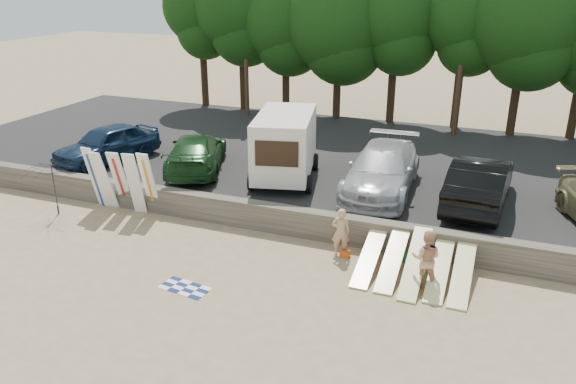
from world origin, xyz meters
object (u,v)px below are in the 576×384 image
Objects in this scene: beachgoer_a at (341,232)px; beach_umbrella at (56,188)px; box_trailer at (285,143)px; car_3 at (480,182)px; car_0 at (107,144)px; cooler at (409,258)px; beachgoer_b at (426,259)px; car_1 at (196,152)px; car_2 at (382,169)px.

beach_umbrella is (-11.02, -0.75, 0.24)m from beachgoer_a.
box_trailer is 7.66m from car_3.
car_0 is 14.60m from cooler.
car_3 is (15.93, 0.73, 0.07)m from car_0.
beachgoer_a is 0.92× the size of beachgoer_b.
car_1 is at bearing -46.66° from beachgoer_a.
beach_umbrella is at bearing 33.64° from car_1.
box_trailer is 4.05m from car_2.
box_trailer is 1.98× the size of beach_umbrella.
car_2 is at bearing 161.39° from car_1.
cooler is at bearing 3.97° from car_0.
beachgoer_a is at bearing -155.43° from cooler.
beachgoer_a is at bearing -96.68° from car_2.
car_1 is 8.03m from car_2.
car_3 reaches higher than beach_umbrella.
box_trailer is 0.87× the size of car_1.
beachgoer_a is 11.05m from beach_umbrella.
cooler is at bearing 168.91° from beachgoer_a.
car_0 is 2.08× the size of beach_umbrella.
car_2 is at bearing 24.73° from beach_umbrella.
beachgoer_b is (6.55, -5.29, -1.35)m from box_trailer.
box_trailer reaches higher than beachgoer_b.
car_0 reaches higher than car_1.
car_1 is at bearing -179.45° from car_2.
car_0 is 0.82× the size of car_2.
car_3 is at bearing -104.17° from beachgoer_b.
car_0 is 15.54m from beachgoer_b.
car_1 is 0.89× the size of car_2.
beachgoer_b is at bearing 142.28° from beachgoer_a.
car_2 is (8.02, 0.42, 0.10)m from car_1.
car_3 is 3.33× the size of beachgoer_a.
car_0 is at bearing -19.59° from beachgoer_b.
beachgoer_a is 2.33m from cooler.
box_trailer is 0.96× the size of car_0.
box_trailer is at bearing 3.83° from car_3.
car_3 is (3.64, -0.19, 0.03)m from car_2.
box_trailer is 9.00m from beach_umbrella.
car_1 is 10.67m from cooler.
car_1 is at bearing 176.03° from cooler.
box_trailer reaches higher than beach_umbrella.
beachgoer_a is (7.69, -4.06, -0.66)m from car_1.
beach_umbrella is at bearing 22.50° from car_3.
car_1 is (-4.02, -0.24, -0.76)m from box_trailer.
car_3 is 3.06× the size of beachgoer_b.
car_0 is at bearing -178.15° from car_2.
car_3 reaches higher than car_0.
car_3 is at bearing 18.58° from beach_umbrella.
car_1 is 5.87m from beach_umbrella.
car_1 is 14.18× the size of cooler.
car_1 reaches higher than beachgoer_a.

